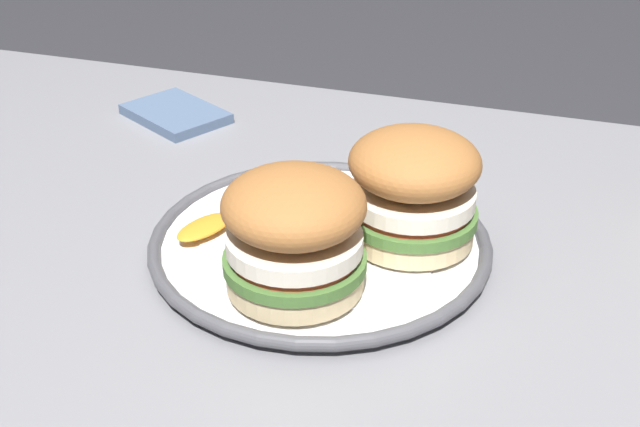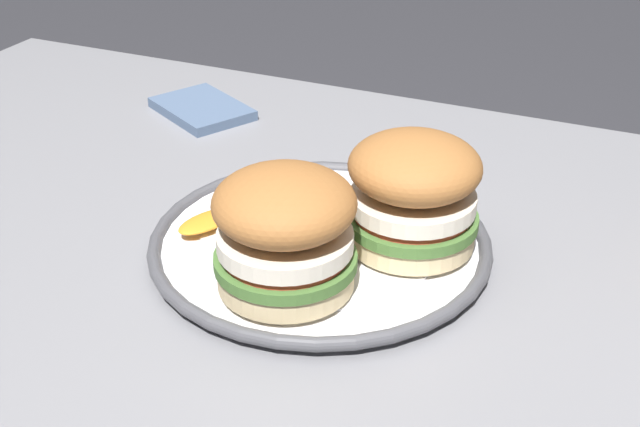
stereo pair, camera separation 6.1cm
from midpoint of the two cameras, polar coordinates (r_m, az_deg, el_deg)
name	(u,v)px [view 2 (the right image)]	position (r m, az deg, el deg)	size (l,w,h in m)	color
dining_table	(293,373)	(0.78, 0.45, -10.93)	(1.30, 0.87, 0.76)	gray
dinner_plate	(320,243)	(0.75, 2.36, -2.09)	(0.31, 0.31, 0.02)	white
sandwich_half_left	(413,191)	(0.72, 8.85, 1.49)	(0.16, 0.16, 0.10)	beige
sandwich_half_right	(285,230)	(0.65, 0.28, -1.18)	(0.16, 0.16, 0.10)	beige
orange_peel_curled	(320,197)	(0.80, 2.19, 1.11)	(0.05, 0.05, 0.01)	orange
orange_peel_strip_long	(207,221)	(0.76, -5.42, -0.59)	(0.05, 0.07, 0.01)	orange
orange_peel_strip_short	(292,219)	(0.76, 0.39, -0.46)	(0.05, 0.08, 0.01)	orange
folded_napkin	(202,109)	(1.04, -6.39, 7.09)	(0.12, 0.08, 0.01)	slate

